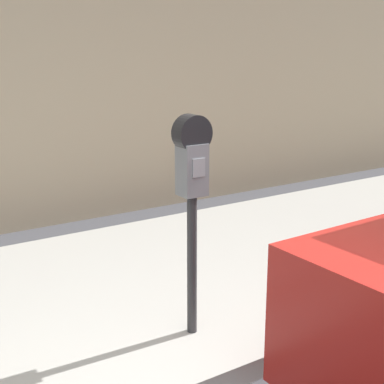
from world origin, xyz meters
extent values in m
cube|color=#ADAAA3|center=(0.00, 2.20, 0.07)|extent=(24.00, 2.80, 0.14)
cylinder|color=#2D2D30|center=(0.24, 1.30, 0.61)|extent=(0.06, 0.06, 0.93)
cube|color=slate|center=(0.24, 1.30, 1.24)|extent=(0.16, 0.14, 0.32)
cube|color=gray|center=(0.24, 1.23, 1.26)|extent=(0.09, 0.01, 0.11)
cylinder|color=black|center=(0.24, 1.30, 1.46)|extent=(0.23, 0.11, 0.23)
camera|label=1|loc=(-1.48, -1.38, 1.94)|focal=50.00mm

